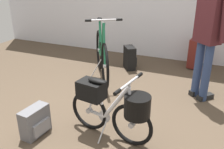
# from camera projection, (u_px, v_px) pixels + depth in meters

# --- Properties ---
(ground_plane) EXTENTS (7.38, 7.38, 0.00)m
(ground_plane) POSITION_uv_depth(u_px,v_px,m) (96.00, 124.00, 2.92)
(ground_plane) COLOR brown
(folding_bike_foreground) EXTENTS (0.99, 0.53, 0.71)m
(folding_bike_foreground) POSITION_uv_depth(u_px,v_px,m) (113.00, 106.00, 2.56)
(folding_bike_foreground) COLOR black
(folding_bike_foreground) RESTS_ON ground_plane
(display_bike_left) EXTENTS (0.83, 1.30, 1.04)m
(display_bike_left) POSITION_uv_depth(u_px,v_px,m) (102.00, 55.00, 4.05)
(display_bike_left) COLOR black
(display_bike_left) RESTS_ON ground_plane
(visitor_near_wall) EXTENTS (0.41, 0.39, 1.66)m
(visitor_near_wall) POSITION_uv_depth(u_px,v_px,m) (208.00, 31.00, 3.17)
(visitor_near_wall) COLOR navy
(visitor_near_wall) RESTS_ON ground_plane
(rolling_suitcase) EXTENTS (0.22, 0.38, 0.83)m
(rolling_suitcase) POSITION_uv_depth(u_px,v_px,m) (195.00, 52.00, 4.52)
(rolling_suitcase) COLOR maroon
(rolling_suitcase) RESTS_ON ground_plane
(backpack_on_floor) EXTENTS (0.29, 0.32, 0.41)m
(backpack_on_floor) POSITION_uv_depth(u_px,v_px,m) (130.00, 58.00, 4.48)
(backpack_on_floor) COLOR black
(backpack_on_floor) RESTS_ON ground_plane
(handbag_on_floor) EXTENTS (0.21, 0.34, 0.32)m
(handbag_on_floor) POSITION_uv_depth(u_px,v_px,m) (35.00, 122.00, 2.70)
(handbag_on_floor) COLOR slate
(handbag_on_floor) RESTS_ON ground_plane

